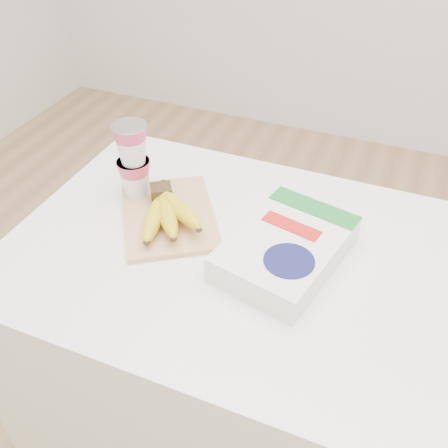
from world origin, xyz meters
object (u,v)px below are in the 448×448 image
Objects in this scene: cutting_board at (169,216)px; yogurt_stack at (133,159)px; bananas at (167,212)px; cereal_box at (286,249)px; table at (249,365)px.

yogurt_stack is at bearing 126.34° from cutting_board.
bananas reaches higher than cutting_board.
cereal_box is at bearing -40.15° from cutting_board.
yogurt_stack is at bearing -177.78° from cereal_box.
yogurt_stack is at bearing 150.52° from bananas.
yogurt_stack is (-0.32, 0.08, 0.51)m from table.
cutting_board is 1.34× the size of bananas.
bananas is (-0.21, 0.01, 0.43)m from table.
table is 0.46m from cutting_board.
cereal_box is at bearing 5.24° from table.
cereal_box is (0.28, -0.01, -0.01)m from bananas.
table is 0.48m from bananas.
cereal_box reaches higher than table.
cutting_board is 1.49× the size of yogurt_stack.
bananas is 1.11× the size of yogurt_stack.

